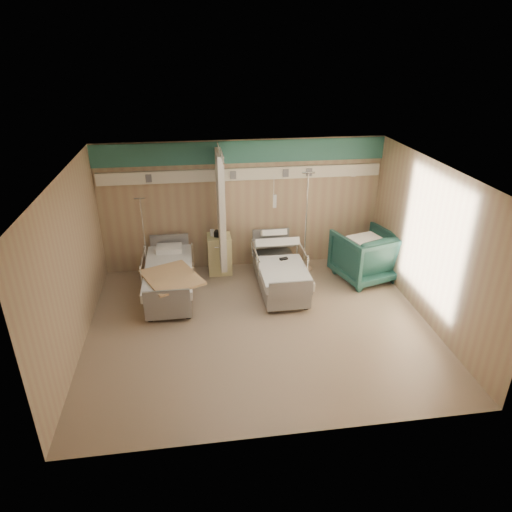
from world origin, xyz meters
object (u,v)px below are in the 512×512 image
Objects in this scene: bed_right at (280,274)px; visitor_armchair at (365,256)px; iv_stand_left at (147,263)px; bed_left at (169,282)px; iv_stand_right at (304,251)px; bedside_cabinet at (220,254)px.

visitor_armchair reaches higher than bed_right.
visitor_armchair is at bearing -7.44° from iv_stand_left.
bed_right is 2.79m from iv_stand_left.
iv_stand_right is (2.89, 0.73, 0.14)m from bed_left.
bed_left is 1.87× the size of visitor_armchair.
visitor_armchair is at bearing 5.65° from bed_right.
visitor_armchair is (3.00, -0.72, 0.10)m from bedside_cabinet.
visitor_armchair is 0.64× the size of iv_stand_left.
visitor_armchair is at bearing 2.59° from bed_left.
visitor_armchair is 1.29m from iv_stand_right.
iv_stand_right is at bearing 14.12° from bed_left.
bedside_cabinet is 0.38× the size of iv_stand_right.
visitor_armchair is at bearing -13.44° from bedside_cabinet.
bed_left is at bearing -139.40° from bedside_cabinet.
iv_stand_left is (-3.37, 0.05, -0.08)m from iv_stand_right.
bed_right and bed_left have the same top height.
iv_stand_right is (-1.16, 0.54, -0.07)m from visitor_armchair.
iv_stand_right is 1.22× the size of iv_stand_left.
bed_left is 2.54× the size of bedside_cabinet.
bedside_cabinet is at bearing -29.64° from visitor_armchair.
bed_left is at bearing -58.22° from iv_stand_left.
iv_stand_right reaches higher than bed_left.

